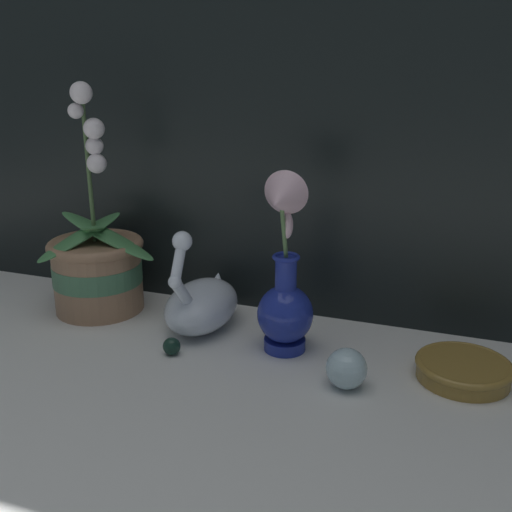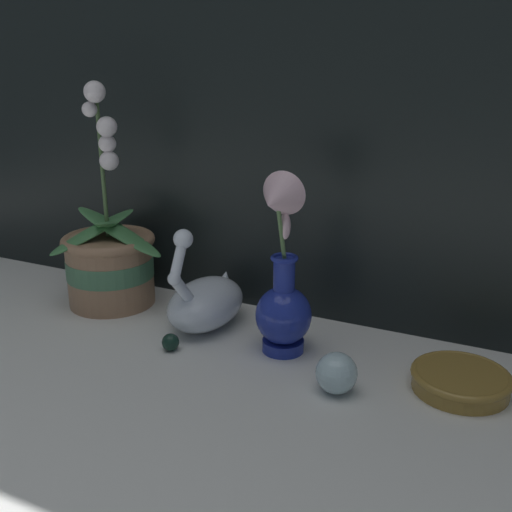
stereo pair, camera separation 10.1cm
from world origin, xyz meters
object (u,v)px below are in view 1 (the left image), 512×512
Objects in this scene: orchid_potted_plant at (97,265)px; swan_figurine at (202,302)px; glass_sphere at (346,369)px; amber_dish at (464,369)px; blue_vase at (284,289)px.

orchid_potted_plant reaches higher than swan_figurine.
swan_figurine is 0.32m from glass_sphere.
glass_sphere is 0.42× the size of amber_dish.
swan_figurine is at bearing 157.56° from glass_sphere.
blue_vase reaches higher than glass_sphere.
blue_vase reaches higher than swan_figurine.
swan_figurine is at bearing -2.82° from orchid_potted_plant.
orchid_potted_plant is 2.95× the size of amber_dish.
blue_vase is 2.10× the size of amber_dish.
orchid_potted_plant is at bearing 177.18° from swan_figurine.
orchid_potted_plant is 0.40m from blue_vase.
glass_sphere is at bearing -22.44° from swan_figurine.
orchid_potted_plant is at bearing 176.10° from amber_dish.
glass_sphere is at bearing -14.24° from orchid_potted_plant.
glass_sphere reaches higher than amber_dish.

